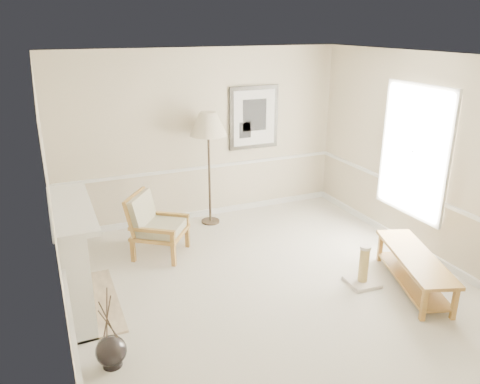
{
  "coord_description": "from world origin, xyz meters",
  "views": [
    {
      "loc": [
        -2.48,
        -4.66,
        3.25
      ],
      "look_at": [
        -0.18,
        0.7,
        1.14
      ],
      "focal_mm": 35.0,
      "sensor_mm": 36.0,
      "label": 1
    }
  ],
  "objects_px": {
    "armchair": "(153,223)",
    "bench": "(414,266)",
    "floor_vase": "(111,352)",
    "floor_lamp": "(208,127)",
    "scratching_post": "(363,272)"
  },
  "relations": [
    {
      "from": "floor_vase",
      "to": "armchair",
      "type": "relative_size",
      "value": 0.89
    },
    {
      "from": "scratching_post",
      "to": "floor_vase",
      "type": "bearing_deg",
      "value": -174.75
    },
    {
      "from": "floor_vase",
      "to": "armchair",
      "type": "bearing_deg",
      "value": 66.59
    },
    {
      "from": "floor_vase",
      "to": "scratching_post",
      "type": "bearing_deg",
      "value": 5.25
    },
    {
      "from": "floor_lamp",
      "to": "scratching_post",
      "type": "height_order",
      "value": "floor_lamp"
    },
    {
      "from": "scratching_post",
      "to": "armchair",
      "type": "bearing_deg",
      "value": 139.9
    },
    {
      "from": "floor_vase",
      "to": "floor_lamp",
      "type": "distance_m",
      "value": 4.0
    },
    {
      "from": "floor_lamp",
      "to": "scratching_post",
      "type": "distance_m",
      "value": 3.31
    },
    {
      "from": "floor_lamp",
      "to": "armchair",
      "type": "bearing_deg",
      "value": -146.54
    },
    {
      "from": "floor_vase",
      "to": "floor_lamp",
      "type": "height_order",
      "value": "floor_lamp"
    },
    {
      "from": "floor_vase",
      "to": "bench",
      "type": "bearing_deg",
      "value": -0.2
    },
    {
      "from": "bench",
      "to": "scratching_post",
      "type": "distance_m",
      "value": 0.65
    },
    {
      "from": "floor_vase",
      "to": "bench",
      "type": "relative_size",
      "value": 0.54
    },
    {
      "from": "armchair",
      "to": "bench",
      "type": "distance_m",
      "value": 3.66
    },
    {
      "from": "armchair",
      "to": "bench",
      "type": "height_order",
      "value": "armchair"
    }
  ]
}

